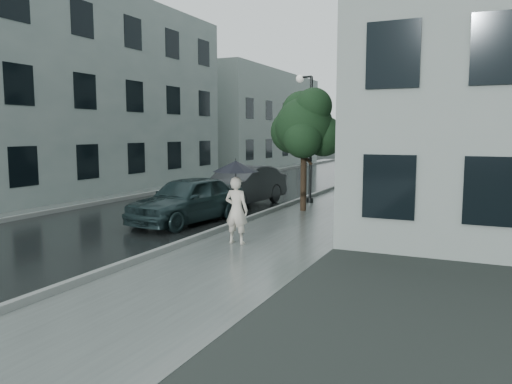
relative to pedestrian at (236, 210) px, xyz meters
The scene contains 15 objects.
ground 1.42m from the pedestrian, 66.94° to the right, with size 120.00×120.00×0.00m, color black.
sidewalk 11.03m from the pedestrian, 86.43° to the left, with size 3.50×60.00×0.01m, color slate.
kerb_near 11.06m from the pedestrian, 95.93° to the left, with size 0.15×60.00×0.15m, color slate.
asphalt_road 11.95m from the pedestrian, 112.91° to the left, with size 6.85×60.00×0.00m, color black.
kerb_far 13.69m from the pedestrian, 126.56° to the left, with size 0.15×60.00×0.15m, color slate.
sidewalk_far 14.26m from the pedestrian, 129.55° to the left, with size 1.70×60.00×0.01m, color #4C5451.
building_near 19.73m from the pedestrian, 72.27° to the left, with size 7.02×36.00×9.00m.
building_far_a 15.54m from the pedestrian, 152.39° to the left, with size 7.02×20.00×9.50m.
building_far_b 32.05m from the pedestrian, 114.71° to the left, with size 7.02×18.00×8.00m.
pedestrian is the anchor object (origin of this frame).
umbrella 1.13m from the pedestrian, 135.16° to the left, with size 1.43×1.43×1.25m.
street_tree 6.39m from the pedestrian, 92.23° to the left, with size 2.76×2.51×4.43m.
lamp_post 8.32m from the pedestrian, 95.73° to the left, with size 0.83×0.43×5.18m.
car_near 3.41m from the pedestrian, 143.48° to the left, with size 1.76×4.37×1.49m, color #1B2D2E.
car_far 6.79m from the pedestrian, 115.03° to the left, with size 1.64×4.70×1.55m, color #25292B.
Camera 1 is at (5.26, -10.28, 2.86)m, focal length 35.00 mm.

